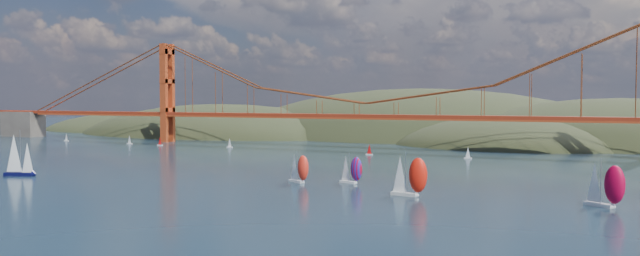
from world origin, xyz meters
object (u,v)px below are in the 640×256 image
(racer_1, at_px, (408,175))
(racer_rwb, at_px, (351,169))
(racer_2, at_px, (604,184))
(sloop_navy, at_px, (18,155))
(racer_0, at_px, (298,168))

(racer_1, height_order, racer_rwb, racer_1)
(racer_2, xyz_separation_m, racer_rwb, (-65.73, 11.61, -1.01))
(sloop_navy, distance_m, racer_rwb, 104.67)
(racer_0, bearing_deg, racer_1, 8.85)
(sloop_navy, xyz_separation_m, racer_2, (166.28, 17.37, -1.25))
(sloop_navy, bearing_deg, racer_2, -13.32)
(sloop_navy, xyz_separation_m, racer_0, (86.49, 23.82, -2.07))
(racer_0, bearing_deg, sloop_navy, -140.16)
(sloop_navy, relative_size, racer_2, 1.33)
(racer_0, xyz_separation_m, racer_2, (79.80, -6.45, 0.82))
(racer_0, distance_m, racer_rwb, 14.99)
(racer_2, bearing_deg, sloop_navy, -142.29)
(sloop_navy, height_order, racer_1, sloop_navy)
(racer_1, relative_size, racer_rwb, 1.26)
(sloop_navy, relative_size, racer_0, 1.59)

